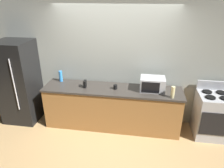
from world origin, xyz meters
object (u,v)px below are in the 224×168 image
(cordless_phone, at_px, (85,84))
(bottle_hand_soap, at_px, (173,92))
(stove_range, at_px, (211,115))
(refrigerator, at_px, (19,82))
(microwave, at_px, (152,84))
(bottle_spray_cleaner, at_px, (61,76))
(mug_black, at_px, (115,87))

(cordless_phone, xyz_separation_m, bottle_hand_soap, (1.73, -0.19, 0.04))
(bottle_hand_soap, bearing_deg, stove_range, 14.68)
(refrigerator, height_order, stove_range, refrigerator)
(microwave, height_order, bottle_hand_soap, microwave)
(refrigerator, bearing_deg, bottle_spray_cleaner, 12.60)
(mug_black, bearing_deg, refrigerator, 179.61)
(bottle_spray_cleaner, height_order, bottle_hand_soap, bottle_spray_cleaner)
(stove_range, relative_size, bottle_hand_soap, 4.78)
(cordless_phone, height_order, bottle_hand_soap, bottle_hand_soap)
(bottle_spray_cleaner, bearing_deg, stove_range, -3.58)
(cordless_phone, bearing_deg, microwave, 1.16)
(stove_range, distance_m, bottle_hand_soap, 1.02)
(bottle_spray_cleaner, bearing_deg, microwave, -4.36)
(cordless_phone, bearing_deg, bottle_hand_soap, -8.32)
(bottle_hand_soap, bearing_deg, microwave, 143.85)
(stove_range, height_order, mug_black, stove_range)
(microwave, bearing_deg, refrigerator, -179.04)
(stove_range, xyz_separation_m, microwave, (-1.20, 0.05, 0.57))
(refrigerator, xyz_separation_m, mug_black, (2.12, -0.01, 0.05))
(microwave, distance_m, bottle_spray_cleaner, 1.97)
(bottle_spray_cleaner, bearing_deg, refrigerator, -167.40)
(microwave, bearing_deg, mug_black, -175.13)
(bottle_hand_soap, bearing_deg, cordless_phone, 173.69)
(cordless_phone, bearing_deg, refrigerator, 176.94)
(cordless_phone, bearing_deg, bottle_spray_cleaner, 157.61)
(bottle_hand_soap, xyz_separation_m, mug_black, (-1.10, 0.20, -0.07))
(microwave, bearing_deg, cordless_phone, -176.83)
(mug_black, bearing_deg, microwave, 4.87)
(bottle_hand_soap, bearing_deg, bottle_spray_cleaner, 169.88)
(refrigerator, height_order, cordless_phone, refrigerator)
(bottle_spray_cleaner, relative_size, bottle_hand_soap, 1.05)
(stove_range, xyz_separation_m, bottle_spray_cleaner, (-3.16, 0.20, 0.56))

